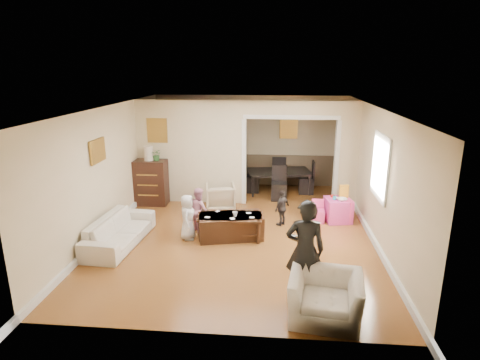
# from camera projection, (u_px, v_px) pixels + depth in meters

# --- Properties ---
(floor) EXTENTS (7.00, 7.00, 0.00)m
(floor) POSITION_uv_depth(u_px,v_px,m) (239.00, 229.00, 8.56)
(floor) COLOR #996027
(floor) RESTS_ON ground
(partition_left) EXTENTS (2.75, 0.18, 2.60)m
(partition_left) POSITION_uv_depth(u_px,v_px,m) (192.00, 152.00, 10.04)
(partition_left) COLOR beige
(partition_left) RESTS_ON ground
(partition_right) EXTENTS (0.55, 0.18, 2.60)m
(partition_right) POSITION_uv_depth(u_px,v_px,m) (347.00, 155.00, 9.71)
(partition_right) COLOR beige
(partition_right) RESTS_ON ground
(partition_header) EXTENTS (2.22, 0.18, 0.35)m
(partition_header) POSITION_uv_depth(u_px,v_px,m) (292.00, 108.00, 9.52)
(partition_header) COLOR beige
(partition_header) RESTS_ON partition_right
(window_pane) EXTENTS (0.03, 0.95, 1.10)m
(window_pane) POSITION_uv_depth(u_px,v_px,m) (381.00, 167.00, 7.52)
(window_pane) COLOR white
(window_pane) RESTS_ON ground
(framed_art_partition) EXTENTS (0.45, 0.03, 0.55)m
(framed_art_partition) POSITION_uv_depth(u_px,v_px,m) (157.00, 130.00, 9.87)
(framed_art_partition) COLOR brown
(framed_art_partition) RESTS_ON partition_left
(framed_art_sofa_wall) EXTENTS (0.03, 0.55, 0.40)m
(framed_art_sofa_wall) POSITION_uv_depth(u_px,v_px,m) (98.00, 151.00, 7.72)
(framed_art_sofa_wall) COLOR brown
(framed_art_alcove) EXTENTS (0.45, 0.03, 0.55)m
(framed_art_alcove) POSITION_uv_depth(u_px,v_px,m) (289.00, 128.00, 11.29)
(framed_art_alcove) COLOR brown
(sofa) EXTENTS (0.88, 1.96, 0.56)m
(sofa) POSITION_uv_depth(u_px,v_px,m) (120.00, 231.00, 7.78)
(sofa) COLOR beige
(sofa) RESTS_ON ground
(armchair_back) EXTENTS (0.81, 0.83, 0.64)m
(armchair_back) POSITION_uv_depth(u_px,v_px,m) (220.00, 197.00, 9.65)
(armchair_back) COLOR tan
(armchair_back) RESTS_ON ground
(armchair_front) EXTENTS (1.09, 0.98, 0.64)m
(armchair_front) POSITION_uv_depth(u_px,v_px,m) (325.00, 297.00, 5.47)
(armchair_front) COLOR beige
(armchair_front) RESTS_ON ground
(dresser) EXTENTS (0.83, 0.47, 1.14)m
(dresser) POSITION_uv_depth(u_px,v_px,m) (151.00, 182.00, 10.00)
(dresser) COLOR black
(dresser) RESTS_ON ground
(table_lamp) EXTENTS (0.22, 0.22, 0.36)m
(table_lamp) POSITION_uv_depth(u_px,v_px,m) (149.00, 153.00, 9.79)
(table_lamp) COLOR beige
(table_lamp) RESTS_ON dresser
(potted_plant) EXTENTS (0.26, 0.22, 0.29)m
(potted_plant) POSITION_uv_depth(u_px,v_px,m) (157.00, 155.00, 9.78)
(potted_plant) COLOR #33682E
(potted_plant) RESTS_ON dresser
(coffee_table) EXTENTS (1.40, 0.93, 0.48)m
(coffee_table) POSITION_uv_depth(u_px,v_px,m) (231.00, 226.00, 8.10)
(coffee_table) COLOR #331B10
(coffee_table) RESTS_ON ground
(coffee_cup) EXTENTS (0.12, 0.12, 0.10)m
(coffee_cup) POSITION_uv_depth(u_px,v_px,m) (235.00, 214.00, 7.97)
(coffee_cup) COLOR silver
(coffee_cup) RESTS_ON coffee_table
(play_table) EXTENTS (0.63, 0.63, 0.52)m
(play_table) POSITION_uv_depth(u_px,v_px,m) (338.00, 210.00, 8.97)
(play_table) COLOR #DB3992
(play_table) RESTS_ON ground
(cereal_box) EXTENTS (0.21, 0.10, 0.30)m
(cereal_box) POSITION_uv_depth(u_px,v_px,m) (344.00, 191.00, 8.94)
(cereal_box) COLOR yellow
(cereal_box) RESTS_ON play_table
(cyan_cup) EXTENTS (0.08, 0.08, 0.08)m
(cyan_cup) POSITION_uv_depth(u_px,v_px,m) (335.00, 198.00, 8.84)
(cyan_cup) COLOR #27B0C6
(cyan_cup) RESTS_ON play_table
(toy_block) EXTENTS (0.10, 0.09, 0.05)m
(toy_block) POSITION_uv_depth(u_px,v_px,m) (333.00, 196.00, 9.01)
(toy_block) COLOR red
(toy_block) RESTS_ON play_table
(play_bowl) EXTENTS (0.27, 0.27, 0.06)m
(play_bowl) POSITION_uv_depth(u_px,v_px,m) (342.00, 200.00, 8.77)
(play_bowl) COLOR white
(play_bowl) RESTS_ON play_table
(dining_table) EXTENTS (1.87, 1.26, 0.60)m
(dining_table) POSITION_uv_depth(u_px,v_px,m) (279.00, 182.00, 11.02)
(dining_table) COLOR black
(dining_table) RESTS_ON ground
(adult_person) EXTENTS (0.58, 0.38, 1.56)m
(adult_person) POSITION_uv_depth(u_px,v_px,m) (305.00, 250.00, 5.82)
(adult_person) COLOR black
(adult_person) RESTS_ON ground
(child_kneel_a) EXTENTS (0.33, 0.48, 0.93)m
(child_kneel_a) POSITION_uv_depth(u_px,v_px,m) (188.00, 217.00, 7.97)
(child_kneel_a) COLOR silver
(child_kneel_a) RESTS_ON ground
(child_kneel_b) EXTENTS (0.55, 0.58, 0.94)m
(child_kneel_b) POSITION_uv_depth(u_px,v_px,m) (199.00, 209.00, 8.39)
(child_kneel_b) COLOR pink
(child_kneel_b) RESTS_ON ground
(child_toddler) EXTENTS (0.44, 0.50, 0.80)m
(child_toddler) POSITION_uv_depth(u_px,v_px,m) (282.00, 208.00, 8.69)
(child_toddler) COLOR black
(child_toddler) RESTS_ON ground
(craft_papers) EXTENTS (0.99, 0.51, 0.00)m
(craft_papers) POSITION_uv_depth(u_px,v_px,m) (232.00, 216.00, 8.01)
(craft_papers) COLOR white
(craft_papers) RESTS_ON coffee_table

